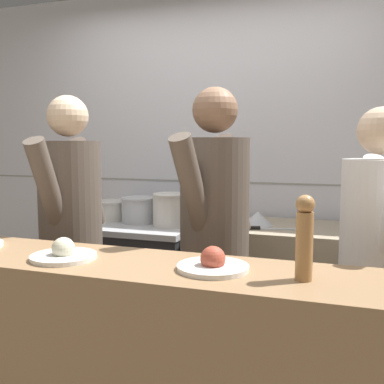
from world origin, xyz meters
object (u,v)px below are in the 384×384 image
(stock_pot, at_px, (111,209))
(chef_sous, at_px, (214,239))
(sauce_pot, at_px, (139,209))
(pepper_mill, at_px, (304,236))
(oven_range, at_px, (140,281))
(braising_pot, at_px, (171,209))
(chef_line, at_px, (376,264))
(mixing_bowl_steel, at_px, (258,218))
(chefs_knife, at_px, (267,228))
(plated_dish_appetiser, at_px, (64,254))
(plated_dish_dessert, at_px, (213,264))
(chef_head_cook, at_px, (71,232))

(stock_pot, xyz_separation_m, chef_sous, (1.03, -0.78, 0.01))
(sauce_pot, xyz_separation_m, pepper_mill, (1.28, -1.39, 0.17))
(oven_range, relative_size, braising_pot, 3.31)
(chef_line, bearing_deg, mixing_bowl_steel, 118.67)
(oven_range, relative_size, chefs_knife, 2.38)
(chefs_knife, bearing_deg, chef_sous, -106.63)
(plated_dish_appetiser, xyz_separation_m, plated_dish_dessert, (0.61, 0.04, 0.00))
(braising_pot, bearing_deg, stock_pot, 170.40)
(mixing_bowl_steel, bearing_deg, chefs_knife, -56.63)
(pepper_mill, distance_m, chef_head_cook, 1.47)
(braising_pot, bearing_deg, sauce_pot, 169.16)
(chefs_knife, height_order, pepper_mill, pepper_mill)
(braising_pot, height_order, chef_line, chef_line)
(oven_range, bearing_deg, chef_sous, -43.38)
(stock_pot, distance_m, chef_line, 1.96)
(sauce_pot, height_order, pepper_mill, pepper_mill)
(sauce_pot, bearing_deg, stock_pot, 171.73)
(chefs_knife, bearing_deg, mixing_bowl_steel, 123.37)
(oven_range, xyz_separation_m, stock_pot, (-0.26, 0.05, 0.51))
(braising_pot, xyz_separation_m, chef_sous, (0.51, -0.69, -0.03))
(pepper_mill, bearing_deg, chef_line, 67.80)
(plated_dish_appetiser, relative_size, plated_dish_dessert, 0.99)
(braising_pot, distance_m, chef_head_cook, 0.80)
(sauce_pot, height_order, plated_dish_dessert, plated_dish_dessert)
(stock_pot, distance_m, plated_dish_dessert, 1.86)
(braising_pot, relative_size, chef_sous, 0.15)
(chefs_knife, bearing_deg, pepper_mill, -75.01)
(oven_range, xyz_separation_m, mixing_bowl_steel, (0.86, -0.03, 0.52))
(pepper_mill, bearing_deg, chef_head_cook, 155.33)
(plated_dish_dessert, distance_m, chef_line, 0.87)
(mixing_bowl_steel, bearing_deg, chef_head_cook, -140.93)
(plated_dish_dessert, xyz_separation_m, chef_sous, (-0.18, 0.63, -0.05))
(braising_pot, relative_size, pepper_mill, 0.90)
(chefs_knife, height_order, chef_line, chef_line)
(oven_range, bearing_deg, sauce_pot, 133.99)
(mixing_bowl_steel, bearing_deg, braising_pot, -178.81)
(pepper_mill, relative_size, chef_line, 0.18)
(sauce_pot, bearing_deg, mixing_bowl_steel, -2.55)
(oven_range, distance_m, mixing_bowl_steel, 1.01)
(sauce_pot, bearing_deg, plated_dish_dessert, -55.03)
(oven_range, bearing_deg, chef_line, -25.34)
(oven_range, height_order, plated_dish_appetiser, plated_dish_appetiser)
(oven_range, distance_m, plated_dish_appetiser, 1.56)
(mixing_bowl_steel, distance_m, pepper_mill, 1.42)
(plated_dish_appetiser, height_order, chef_sous, chef_sous)
(stock_pot, height_order, sauce_pot, sauce_pot)
(oven_range, height_order, chefs_knife, chefs_knife)
(plated_dish_dessert, distance_m, chef_sous, 0.66)
(stock_pot, height_order, chef_line, chef_line)
(stock_pot, xyz_separation_m, chef_line, (1.80, -0.78, -0.06))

